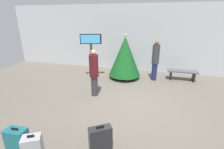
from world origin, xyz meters
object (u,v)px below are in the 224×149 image
object	(u,v)px
traveller_0	(94,72)
suitcase_3	(100,139)
holiday_tree	(125,56)
flight_info_kiosk	(91,48)
traveller_1	(155,59)
suitcase_0	(17,140)
waiting_bench	(182,73)

from	to	relation	value
traveller_0	suitcase_3	distance (m)	2.86
traveller_0	holiday_tree	bearing A→B (deg)	71.31
flight_info_kiosk	suitcase_3	xyz separation A→B (m)	(1.92, -4.27, -1.22)
traveller_1	suitcase_0	size ratio (longest dim) A/B	3.08
traveller_1	suitcase_3	distance (m)	5.00
waiting_bench	traveller_1	xyz separation A→B (m)	(-1.30, -0.31, 0.66)
holiday_tree	traveller_1	size ratio (longest dim) A/B	1.13
flight_info_kiosk	traveller_1	distance (m)	3.05
holiday_tree	traveller_1	xyz separation A→B (m)	(1.43, 0.11, -0.09)
traveller_1	suitcase_0	xyz separation A→B (m)	(-2.81, -5.39, -0.72)
traveller_0	traveller_1	distance (m)	3.15
suitcase_0	suitcase_3	bearing A→B (deg)	17.16
holiday_tree	flight_info_kiosk	world-z (taller)	holiday_tree
traveller_1	suitcase_0	world-z (taller)	traveller_1
suitcase_0	traveller_1	bearing A→B (deg)	62.48
flight_info_kiosk	suitcase_3	bearing A→B (deg)	-65.86
waiting_bench	traveller_1	bearing A→B (deg)	-166.52
traveller_0	suitcase_0	xyz separation A→B (m)	(-0.64, -3.10, -0.66)
waiting_bench	traveller_0	bearing A→B (deg)	-143.09
holiday_tree	suitcase_0	distance (m)	5.52
suitcase_3	waiting_bench	bearing A→B (deg)	65.55
suitcase_0	suitcase_3	distance (m)	1.84
traveller_0	traveller_1	size ratio (longest dim) A/B	0.94
waiting_bench	suitcase_0	world-z (taller)	suitcase_0
flight_info_kiosk	traveller_1	xyz separation A→B (m)	(2.96, 0.57, -0.50)
waiting_bench	traveller_0	distance (m)	4.37
waiting_bench	suitcase_3	distance (m)	5.66
suitcase_0	suitcase_3	xyz separation A→B (m)	(1.76, 0.54, 0.00)
suitcase_3	holiday_tree	bearing A→B (deg)	94.61
holiday_tree	suitcase_0	bearing A→B (deg)	-104.65
waiting_bench	traveller_0	xyz separation A→B (m)	(-3.46, -2.60, 0.59)
holiday_tree	waiting_bench	xyz separation A→B (m)	(2.72, 0.42, -0.75)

